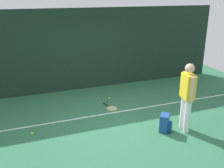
% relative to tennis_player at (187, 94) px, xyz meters
% --- Properties ---
extents(ground_plane, '(12.00, 12.00, 0.00)m').
position_rel_tennis_player_xyz_m(ground_plane, '(-1.47, 0.77, -0.97)').
color(ground_plane, '#2D6B47').
extents(back_fence, '(10.00, 0.10, 2.76)m').
position_rel_tennis_player_xyz_m(back_fence, '(-1.47, 3.77, 0.42)').
color(back_fence, '#192D23').
rests_on(back_fence, ground).
extents(court_line, '(9.00, 0.05, 0.00)m').
position_rel_tennis_player_xyz_m(court_line, '(-1.47, 1.51, -0.96)').
color(court_line, white).
rests_on(court_line, ground).
extents(tennis_player, '(0.29, 0.52, 1.70)m').
position_rel_tennis_player_xyz_m(tennis_player, '(0.00, 0.00, 0.00)').
color(tennis_player, white).
rests_on(tennis_player, ground).
extents(tennis_racket, '(0.39, 0.64, 0.03)m').
position_rel_tennis_player_xyz_m(tennis_racket, '(-1.26, 1.80, -0.95)').
color(tennis_racket, black).
rests_on(tennis_racket, ground).
extents(backpack, '(0.38, 0.38, 0.44)m').
position_rel_tennis_player_xyz_m(backpack, '(-0.48, 0.11, -0.76)').
color(backpack, '#1E478C').
rests_on(backpack, ground).
extents(tennis_ball_near_player, '(0.07, 0.07, 0.07)m').
position_rel_tennis_player_xyz_m(tennis_ball_near_player, '(-1.07, 2.49, -0.93)').
color(tennis_ball_near_player, '#CCE033').
rests_on(tennis_ball_near_player, ground).
extents(tennis_ball_by_fence, '(0.07, 0.07, 0.07)m').
position_rel_tennis_player_xyz_m(tennis_ball_by_fence, '(-3.56, 1.06, -0.93)').
color(tennis_ball_by_fence, '#CCE033').
rests_on(tennis_ball_by_fence, ground).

